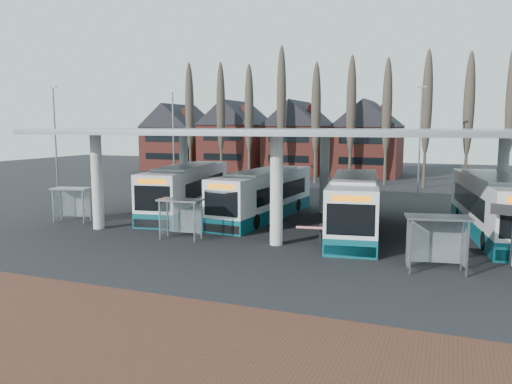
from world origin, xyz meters
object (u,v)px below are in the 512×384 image
at_px(shelter_0, 72,197).
at_px(shelter_1, 181,210).
at_px(bus_0, 187,190).
at_px(bus_1, 264,195).
at_px(shelter_2, 437,231).
at_px(bus_3, 493,207).
at_px(bus_2, 354,206).

bearing_deg(shelter_0, shelter_1, -24.98).
height_order(bus_0, shelter_0, bus_0).
distance_m(bus_1, shelter_0, 13.22).
xyz_separation_m(bus_0, bus_1, (6.20, -0.00, -0.08)).
height_order(bus_1, shelter_0, bus_1).
xyz_separation_m(shelter_1, shelter_2, (13.96, -1.66, 0.16)).
distance_m(bus_0, bus_3, 20.98).
relative_size(bus_2, bus_3, 0.97).
bearing_deg(shelter_0, shelter_2, -22.33).
bearing_deg(shelter_1, shelter_0, 164.14).
distance_m(bus_0, bus_2, 13.31).
height_order(shelter_0, shelter_2, shelter_2).
distance_m(bus_1, bus_2, 7.32).
height_order(bus_1, bus_2, bus_2).
bearing_deg(bus_2, bus_0, 160.15).
height_order(bus_1, shelter_1, bus_1).
bearing_deg(shelter_1, shelter_2, -11.36).
distance_m(bus_1, shelter_2, 15.28).
distance_m(bus_2, bus_3, 8.20).
height_order(bus_3, shelter_1, bus_3).
xyz_separation_m(bus_1, bus_3, (14.78, -0.40, 0.09)).
xyz_separation_m(bus_1, shelter_2, (11.84, -9.65, 0.24)).
distance_m(bus_0, bus_1, 6.20).
height_order(bus_2, shelter_0, bus_2).
bearing_deg(shelter_1, bus_0, 112.47).
bearing_deg(bus_1, shelter_0, -148.74).
bearing_deg(shelter_0, bus_1, 13.63).
height_order(bus_0, shelter_1, bus_0).
height_order(bus_2, shelter_2, bus_2).
distance_m(shelter_0, shelter_1, 9.81).
relative_size(bus_2, shelter_1, 4.95).
bearing_deg(bus_0, bus_2, -20.76).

